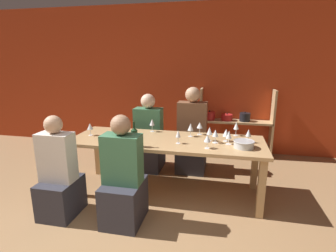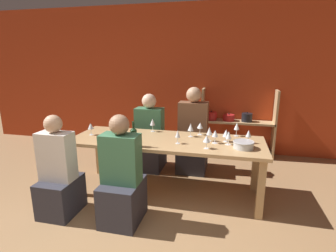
{
  "view_description": "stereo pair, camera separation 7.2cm",
  "coord_description": "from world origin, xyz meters",
  "px_view_note": "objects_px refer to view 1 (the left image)",
  "views": [
    {
      "loc": [
        0.71,
        -1.12,
        1.7
      ],
      "look_at": [
        0.02,
        2.07,
        0.88
      ],
      "focal_mm": 28.0,
      "sensor_mm": 36.0,
      "label": 1
    },
    {
      "loc": [
        0.78,
        -1.1,
        1.7
      ],
      "look_at": [
        0.02,
        2.07,
        0.88
      ],
      "focal_mm": 28.0,
      "sensor_mm": 36.0,
      "label": 2
    }
  ],
  "objects_px": {
    "dining_table": "(166,146)",
    "person_far_b": "(149,142)",
    "wine_bottle_green": "(134,137)",
    "wine_glass_red_c": "(229,135)",
    "shelf_unit": "(235,132)",
    "wine_glass_red_d": "(200,126)",
    "wine_glass_empty_b": "(236,126)",
    "wine_glass_red_b": "(248,133)",
    "wine_glass_red_e": "(90,127)",
    "person_near_a": "(59,180)",
    "person_near_b": "(123,184)",
    "wine_glass_white_b": "(215,134)",
    "wine_glass_white_c": "(210,131)",
    "mixing_bowl": "(244,144)",
    "person_far_a": "(192,140)",
    "wine_glass_white_a": "(152,123)",
    "wine_glass_red_a": "(178,134)",
    "wine_glass_red_f": "(207,139)",
    "wine_glass_red_g": "(226,133)",
    "wine_glass_empty_a": "(191,127)"
  },
  "relations": [
    {
      "from": "dining_table",
      "to": "person_far_b",
      "type": "bearing_deg",
      "value": 121.56
    },
    {
      "from": "wine_bottle_green",
      "to": "wine_glass_red_c",
      "type": "height_order",
      "value": "wine_bottle_green"
    },
    {
      "from": "shelf_unit",
      "to": "wine_glass_red_d",
      "type": "distance_m",
      "value": 1.5
    },
    {
      "from": "dining_table",
      "to": "wine_glass_empty_b",
      "type": "xyz_separation_m",
      "value": [
        0.86,
        0.36,
        0.21
      ]
    },
    {
      "from": "wine_glass_red_b",
      "to": "wine_glass_red_e",
      "type": "height_order",
      "value": "wine_glass_red_b"
    },
    {
      "from": "wine_glass_empty_b",
      "to": "person_near_a",
      "type": "bearing_deg",
      "value": -149.89
    },
    {
      "from": "person_near_b",
      "to": "wine_glass_white_b",
      "type": "bearing_deg",
      "value": 37.94
    },
    {
      "from": "wine_glass_white_c",
      "to": "wine_bottle_green",
      "type": "bearing_deg",
      "value": -153.64
    },
    {
      "from": "wine_bottle_green",
      "to": "wine_glass_white_b",
      "type": "height_order",
      "value": "wine_bottle_green"
    },
    {
      "from": "person_far_b",
      "to": "person_near_a",
      "type": "bearing_deg",
      "value": 67.95
    },
    {
      "from": "wine_glass_white_b",
      "to": "mixing_bowl",
      "type": "bearing_deg",
      "value": -19.31
    },
    {
      "from": "wine_glass_red_c",
      "to": "person_far_a",
      "type": "bearing_deg",
      "value": 122.15
    },
    {
      "from": "wine_glass_empty_b",
      "to": "person_near_a",
      "type": "height_order",
      "value": "person_near_a"
    },
    {
      "from": "wine_glass_white_c",
      "to": "wine_glass_white_a",
      "type": "bearing_deg",
      "value": 161.79
    },
    {
      "from": "dining_table",
      "to": "person_far_b",
      "type": "distance_m",
      "value": 0.88
    },
    {
      "from": "wine_glass_red_c",
      "to": "wine_glass_white_a",
      "type": "distance_m",
      "value": 1.1
    },
    {
      "from": "dining_table",
      "to": "wine_glass_red_a",
      "type": "distance_m",
      "value": 0.3
    },
    {
      "from": "person_near_b",
      "to": "shelf_unit",
      "type": "bearing_deg",
      "value": 62.85
    },
    {
      "from": "wine_glass_red_c",
      "to": "person_far_b",
      "type": "distance_m",
      "value": 1.49
    },
    {
      "from": "wine_glass_red_f",
      "to": "person_near_a",
      "type": "distance_m",
      "value": 1.71
    },
    {
      "from": "wine_glass_white_c",
      "to": "person_far_a",
      "type": "relative_size",
      "value": 0.14
    },
    {
      "from": "dining_table",
      "to": "wine_glass_red_g",
      "type": "xyz_separation_m",
      "value": [
        0.73,
        0.08,
        0.19
      ]
    },
    {
      "from": "wine_glass_empty_b",
      "to": "wine_glass_white_c",
      "type": "xyz_separation_m",
      "value": [
        -0.33,
        -0.3,
        -0.01
      ]
    },
    {
      "from": "shelf_unit",
      "to": "wine_glass_red_b",
      "type": "relative_size",
      "value": 7.8
    },
    {
      "from": "wine_glass_red_b",
      "to": "wine_glass_red_f",
      "type": "xyz_separation_m",
      "value": [
        -0.47,
        -0.32,
        -0.0
      ]
    },
    {
      "from": "wine_glass_empty_b",
      "to": "wine_glass_red_b",
      "type": "bearing_deg",
      "value": -64.63
    },
    {
      "from": "wine_glass_white_b",
      "to": "person_far_a",
      "type": "relative_size",
      "value": 0.12
    },
    {
      "from": "wine_bottle_green",
      "to": "wine_glass_empty_b",
      "type": "relative_size",
      "value": 1.64
    },
    {
      "from": "dining_table",
      "to": "wine_glass_white_b",
      "type": "distance_m",
      "value": 0.64
    },
    {
      "from": "wine_glass_red_a",
      "to": "wine_glass_empty_b",
      "type": "xyz_separation_m",
      "value": [
        0.69,
        0.49,
        0.01
      ]
    },
    {
      "from": "wine_glass_white_b",
      "to": "wine_glass_white_c",
      "type": "relative_size",
      "value": 0.91
    },
    {
      "from": "wine_bottle_green",
      "to": "wine_glass_red_a",
      "type": "distance_m",
      "value": 0.52
    },
    {
      "from": "wine_glass_empty_b",
      "to": "person_far_a",
      "type": "bearing_deg",
      "value": 144.21
    },
    {
      "from": "wine_glass_empty_a",
      "to": "wine_glass_white_c",
      "type": "height_order",
      "value": "wine_glass_white_c"
    },
    {
      "from": "wine_bottle_green",
      "to": "wine_glass_empty_b",
      "type": "height_order",
      "value": "wine_bottle_green"
    },
    {
      "from": "mixing_bowl",
      "to": "wine_glass_white_b",
      "type": "xyz_separation_m",
      "value": [
        -0.33,
        0.11,
        0.07
      ]
    },
    {
      "from": "shelf_unit",
      "to": "wine_glass_red_a",
      "type": "xyz_separation_m",
      "value": [
        -0.74,
        -1.79,
        0.41
      ]
    },
    {
      "from": "wine_glass_empty_a",
      "to": "wine_glass_red_g",
      "type": "height_order",
      "value": "wine_glass_empty_a"
    },
    {
      "from": "mixing_bowl",
      "to": "person_far_a",
      "type": "height_order",
      "value": "person_far_a"
    },
    {
      "from": "person_near_b",
      "to": "person_far_b",
      "type": "bearing_deg",
      "value": 95.64
    },
    {
      "from": "dining_table",
      "to": "person_near_a",
      "type": "bearing_deg",
      "value": -144.44
    },
    {
      "from": "wine_glass_white_a",
      "to": "wine_glass_red_e",
      "type": "distance_m",
      "value": 0.83
    },
    {
      "from": "mixing_bowl",
      "to": "wine_glass_red_c",
      "type": "xyz_separation_m",
      "value": [
        -0.17,
        0.09,
        0.07
      ]
    },
    {
      "from": "wine_glass_red_d",
      "to": "wine_glass_red_g",
      "type": "height_order",
      "value": "wine_glass_red_d"
    },
    {
      "from": "shelf_unit",
      "to": "wine_glass_red_f",
      "type": "xyz_separation_m",
      "value": [
        -0.39,
        -1.9,
        0.41
      ]
    },
    {
      "from": "wine_glass_red_c",
      "to": "wine_glass_red_f",
      "type": "distance_m",
      "value": 0.31
    },
    {
      "from": "wine_glass_red_f",
      "to": "wine_glass_red_c",
      "type": "bearing_deg",
      "value": 39.87
    },
    {
      "from": "shelf_unit",
      "to": "wine_glass_red_b",
      "type": "xyz_separation_m",
      "value": [
        0.08,
        -1.58,
        0.41
      ]
    },
    {
      "from": "mixing_bowl",
      "to": "wine_glass_white_c",
      "type": "distance_m",
      "value": 0.45
    },
    {
      "from": "shelf_unit",
      "to": "wine_glass_red_f",
      "type": "height_order",
      "value": "shelf_unit"
    }
  ]
}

